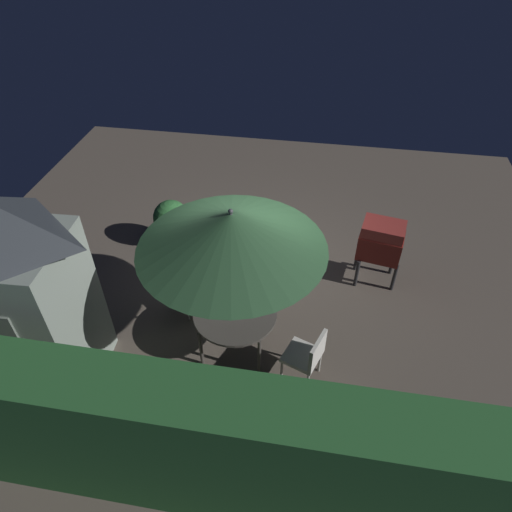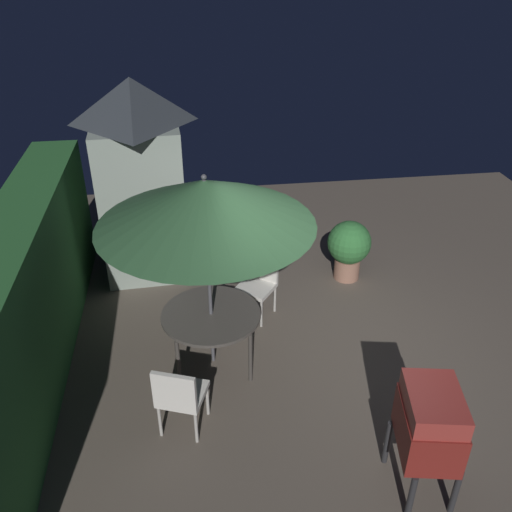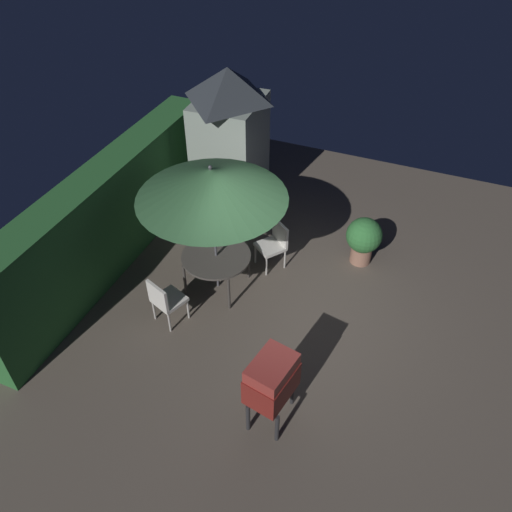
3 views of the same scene
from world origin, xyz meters
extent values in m
plane|color=brown|center=(0.00, 0.00, 0.00)|extent=(11.00, 11.00, 0.00)
cube|color=#28602D|center=(0.00, 3.50, 0.98)|extent=(6.17, 0.67, 1.95)
cube|color=gray|center=(2.55, 2.25, 1.17)|extent=(1.47, 1.28, 2.35)
cube|color=slate|center=(2.52, 2.87, 0.92)|extent=(0.59, 0.06, 1.83)
cylinder|color=#47423D|center=(0.05, 1.39, 0.71)|extent=(1.20, 1.20, 0.04)
cylinder|color=#3C3834|center=(-0.36, 0.97, 0.34)|extent=(0.05, 0.05, 0.69)
cylinder|color=#3C3834|center=(0.47, 0.97, 0.34)|extent=(0.05, 0.05, 0.69)
cylinder|color=#3C3834|center=(-0.36, 1.81, 0.34)|extent=(0.05, 0.05, 0.69)
cylinder|color=#3C3834|center=(0.47, 1.81, 0.34)|extent=(0.05, 0.05, 0.69)
cylinder|color=#4C4C51|center=(0.05, 1.39, 1.22)|extent=(0.04, 0.04, 2.44)
cone|color=#2D5633|center=(0.05, 1.39, 2.18)|extent=(2.40, 2.40, 0.52)
sphere|color=#4C4C51|center=(0.05, 1.39, 2.47)|extent=(0.06, 0.06, 0.06)
cube|color=maroon|center=(-2.03, -0.43, 0.78)|extent=(0.78, 0.62, 0.45)
cube|color=maroon|center=(-2.03, -0.43, 1.10)|extent=(0.74, 0.59, 0.20)
cylinder|color=#262628|center=(-2.34, -0.64, 0.28)|extent=(0.06, 0.06, 0.55)
cylinder|color=#262628|center=(-1.72, -0.64, 0.28)|extent=(0.06, 0.06, 0.55)
cylinder|color=#262628|center=(-2.34, -0.22, 0.28)|extent=(0.06, 0.06, 0.55)
cylinder|color=#262628|center=(-1.72, -0.22, 0.28)|extent=(0.06, 0.06, 0.55)
cube|color=silver|center=(-0.95, 1.77, 0.45)|extent=(0.59, 0.59, 0.06)
cube|color=silver|center=(-1.14, 1.84, 0.68)|extent=(0.21, 0.45, 0.45)
cylinder|color=#AFABA3|center=(-1.06, 2.03, 0.23)|extent=(0.04, 0.04, 0.45)
cylinder|color=#AFABA3|center=(-1.21, 1.65, 0.23)|extent=(0.04, 0.04, 0.45)
cylinder|color=#AFABA3|center=(-0.69, 1.89, 0.23)|extent=(0.04, 0.04, 0.45)
cylinder|color=#AFABA3|center=(-0.83, 1.51, 0.23)|extent=(0.04, 0.04, 0.45)
cube|color=silver|center=(0.93, 0.73, 0.45)|extent=(0.64, 0.64, 0.06)
cube|color=silver|center=(1.10, 0.61, 0.68)|extent=(0.32, 0.40, 0.45)
cylinder|color=#AFABA3|center=(0.97, 0.45, 0.23)|extent=(0.04, 0.04, 0.45)
cylinder|color=#AFABA3|center=(1.21, 0.77, 0.23)|extent=(0.04, 0.04, 0.45)
cylinder|color=#AFABA3|center=(0.65, 0.69, 0.23)|extent=(0.04, 0.04, 0.45)
cylinder|color=#AFABA3|center=(0.89, 1.01, 0.23)|extent=(0.04, 0.04, 0.45)
cylinder|color=#936651|center=(1.71, -0.81, 0.17)|extent=(0.39, 0.39, 0.34)
sphere|color=#2D6B33|center=(1.71, -0.81, 0.62)|extent=(0.66, 0.66, 0.66)
camera|label=1|loc=(-0.96, 5.64, 5.52)|focal=31.79mm
camera|label=2|loc=(-5.21, 1.58, 4.61)|focal=38.09mm
camera|label=3|loc=(-5.79, -1.76, 6.49)|focal=35.90mm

